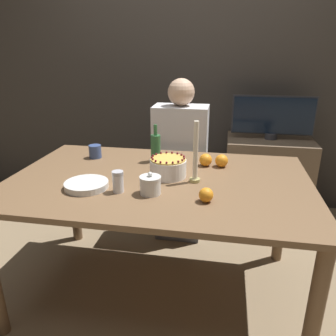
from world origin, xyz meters
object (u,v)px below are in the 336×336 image
sugar_shaker (118,182)px  person_man_blue_shirt (180,170)px  sugar_bowl (151,185)px  bottle (156,148)px  tv_monitor (273,116)px  candle (195,157)px  cake (168,167)px

sugar_shaker → person_man_blue_shirt: bearing=79.2°
sugar_bowl → person_man_blue_shirt: 0.96m
bottle → tv_monitor: bearing=46.7°
candle → bottle: size_ratio=1.40×
sugar_bowl → tv_monitor: size_ratio=0.17×
sugar_shaker → tv_monitor: (0.88, 1.33, 0.09)m
sugar_bowl → sugar_shaker: (-0.16, -0.01, 0.01)m
sugar_bowl → tv_monitor: 1.51m
cake → person_man_blue_shirt: (-0.03, 0.68, -0.27)m
tv_monitor → sugar_shaker: bearing=-123.4°
sugar_bowl → sugar_shaker: bearing=-177.0°
sugar_shaker → bottle: bearing=80.3°
sugar_bowl → bottle: bearing=99.4°
candle → person_man_blue_shirt: 0.84m
sugar_shaker → cake: bearing=50.8°
candle → tv_monitor: 1.25m
person_man_blue_shirt → candle: bearing=103.9°
sugar_shaker → person_man_blue_shirt: size_ratio=0.09×
bottle → sugar_bowl: bearing=-80.6°
sugar_bowl → candle: bearing=44.0°
candle → tv_monitor: (0.52, 1.13, 0.01)m
candle → bottle: (-0.28, 0.29, -0.05)m
cake → sugar_bowl: size_ratio=1.78×
bottle → tv_monitor: (0.80, 0.84, 0.06)m
tv_monitor → candle: bearing=-114.6°
sugar_shaker → tv_monitor: bearing=56.6°
sugar_bowl → candle: candle is taller
cake → person_man_blue_shirt: bearing=92.2°
cake → candle: candle is taller
candle → tv_monitor: bearing=65.4°
sugar_bowl → sugar_shaker: sugar_bowl is taller
sugar_bowl → person_man_blue_shirt: (0.01, 0.92, -0.27)m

